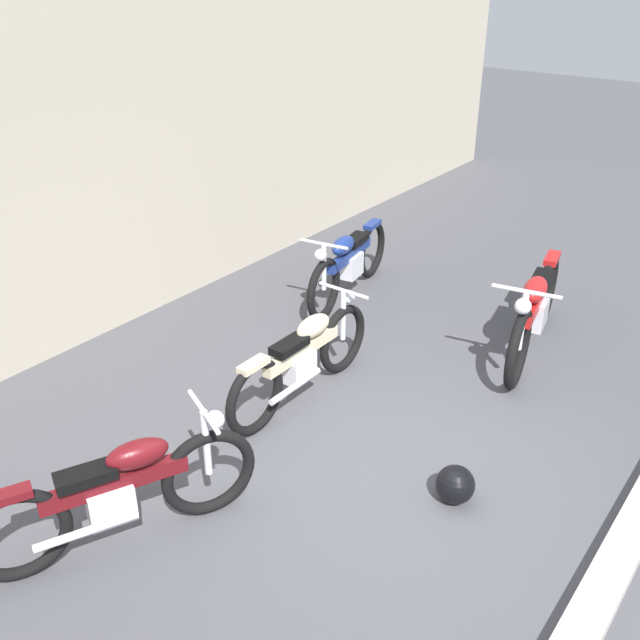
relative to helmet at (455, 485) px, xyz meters
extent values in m
plane|color=#47474C|center=(-0.14, 0.61, -0.15)|extent=(40.00, 40.00, 0.00)
cube|color=#B2A893|center=(-0.14, 4.38, 1.64)|extent=(18.00, 0.30, 3.58)
cube|color=#B7B2A8|center=(-0.14, -1.18, -0.09)|extent=(18.00, 0.24, 0.12)
sphere|color=black|center=(0.00, 0.00, 0.00)|extent=(0.29, 0.29, 0.29)
torus|color=black|center=(-1.17, 1.37, 0.21)|extent=(0.68, 0.37, 0.71)
torus|color=black|center=(-2.36, 1.90, 0.21)|extent=(0.68, 0.37, 0.71)
cube|color=silver|center=(-1.81, 1.66, 0.22)|extent=(0.36, 0.30, 0.27)
cube|color=#590F14|center=(-1.77, 1.64, 0.38)|extent=(0.94, 0.50, 0.12)
ellipsoid|color=#590F14|center=(-1.61, 1.56, 0.55)|extent=(0.47, 0.35, 0.19)
cube|color=black|center=(-1.93, 1.71, 0.50)|extent=(0.42, 0.32, 0.08)
cube|color=#590F14|center=(-2.36, 1.90, 0.53)|extent=(0.33, 0.23, 0.06)
cylinder|color=silver|center=(-1.17, 1.37, 0.47)|extent=(0.05, 0.05, 0.53)
cylinder|color=silver|center=(-1.17, 1.37, 0.74)|extent=(0.26, 0.52, 0.03)
sphere|color=silver|center=(-1.10, 1.33, 0.64)|extent=(0.14, 0.14, 0.14)
cylinder|color=silver|center=(-2.04, 1.63, 0.16)|extent=(0.64, 0.33, 0.06)
torus|color=black|center=(1.77, 0.30, 0.24)|extent=(0.78, 0.24, 0.78)
torus|color=black|center=(3.18, 0.58, 0.24)|extent=(0.78, 0.24, 0.78)
cube|color=silver|center=(2.53, 0.45, 0.26)|extent=(0.38, 0.27, 0.30)
cube|color=#B21919|center=(2.48, 0.44, 0.43)|extent=(1.09, 0.32, 0.13)
ellipsoid|color=#B21919|center=(2.29, 0.41, 0.62)|extent=(0.50, 0.30, 0.21)
cube|color=black|center=(2.67, 0.48, 0.57)|extent=(0.45, 0.27, 0.09)
cube|color=#B21919|center=(3.18, 0.58, 0.60)|extent=(0.36, 0.19, 0.06)
cylinder|color=silver|center=(1.77, 0.30, 0.53)|extent=(0.06, 0.06, 0.59)
cylinder|color=silver|center=(1.77, 0.30, 0.83)|extent=(0.16, 0.61, 0.04)
sphere|color=silver|center=(1.69, 0.29, 0.72)|extent=(0.15, 0.15, 0.15)
cylinder|color=silver|center=(2.72, 0.62, 0.19)|extent=(0.74, 0.21, 0.06)
torus|color=black|center=(1.02, 1.76, 0.19)|extent=(0.68, 0.08, 0.68)
torus|color=black|center=(-0.24, 1.76, 0.19)|extent=(0.68, 0.08, 0.68)
cube|color=silver|center=(0.34, 1.76, 0.21)|extent=(0.30, 0.19, 0.26)
cube|color=beige|center=(0.39, 1.76, 0.36)|extent=(0.96, 0.09, 0.11)
ellipsoid|color=beige|center=(0.56, 1.76, 0.53)|extent=(0.41, 0.19, 0.19)
cube|color=black|center=(0.22, 1.76, 0.48)|extent=(0.37, 0.17, 0.07)
cube|color=beige|center=(-0.24, 1.76, 0.51)|extent=(0.30, 0.11, 0.06)
cylinder|color=silver|center=(1.02, 1.76, 0.45)|extent=(0.05, 0.05, 0.51)
cylinder|color=silver|center=(1.02, 1.76, 0.71)|extent=(0.03, 0.54, 0.03)
sphere|color=silver|center=(1.09, 1.76, 0.61)|extent=(0.13, 0.13, 0.13)
cylinder|color=silver|center=(0.15, 1.64, 0.15)|extent=(0.65, 0.06, 0.06)
torus|color=black|center=(1.78, 2.56, 0.20)|extent=(0.71, 0.21, 0.70)
torus|color=black|center=(3.06, 2.78, 0.20)|extent=(0.71, 0.21, 0.70)
cube|color=silver|center=(2.47, 2.68, 0.22)|extent=(0.34, 0.24, 0.27)
cube|color=navy|center=(2.42, 2.67, 0.38)|extent=(0.99, 0.26, 0.12)
ellipsoid|color=navy|center=(2.25, 2.64, 0.55)|extent=(0.45, 0.26, 0.19)
cube|color=black|center=(2.59, 2.70, 0.50)|extent=(0.41, 0.24, 0.08)
cube|color=navy|center=(3.06, 2.78, 0.53)|extent=(0.32, 0.17, 0.06)
cylinder|color=silver|center=(1.78, 2.56, 0.47)|extent=(0.05, 0.05, 0.53)
cylinder|color=silver|center=(1.78, 2.56, 0.73)|extent=(0.13, 0.56, 0.03)
sphere|color=silver|center=(1.71, 2.54, 0.64)|extent=(0.13, 0.13, 0.13)
cylinder|color=silver|center=(2.64, 2.82, 0.16)|extent=(0.67, 0.17, 0.06)
camera|label=1|loc=(-3.92, -1.71, 3.56)|focal=40.38mm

